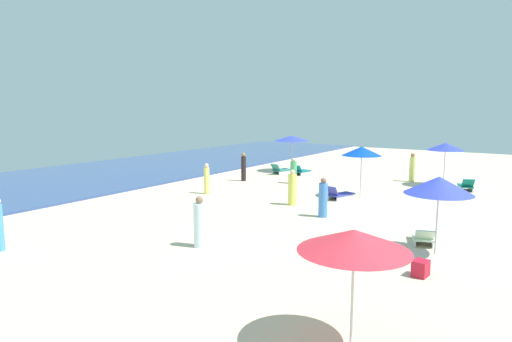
% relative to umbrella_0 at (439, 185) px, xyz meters
% --- Properties ---
extents(ocean, '(60.00, 11.84, 0.12)m').
position_rel_umbrella_0_xyz_m(ocean, '(3.67, 21.76, -2.08)').
color(ocean, '#314B84').
rests_on(ocean, ground_plane).
extents(umbrella_0, '(2.02, 2.02, 2.41)m').
position_rel_umbrella_0_xyz_m(umbrella_0, '(0.00, 0.00, 0.00)').
color(umbrella_0, silver).
rests_on(umbrella_0, ground_plane).
extents(lounge_chair_0_0, '(1.51, 1.02, 0.63)m').
position_rel_umbrella_0_xyz_m(lounge_chair_0_0, '(0.88, 0.57, -1.90)').
color(lounge_chair_0_0, silver).
rests_on(lounge_chair_0_0, ground_plane).
extents(umbrella_1, '(2.07, 2.07, 2.29)m').
position_rel_umbrella_0_xyz_m(umbrella_1, '(-6.55, 0.10, -0.05)').
color(umbrella_1, silver).
rests_on(umbrella_1, ground_plane).
extents(umbrella_2, '(1.93, 1.93, 2.53)m').
position_rel_umbrella_0_xyz_m(umbrella_2, '(7.04, 5.03, 0.16)').
color(umbrella_2, silver).
rests_on(umbrella_2, ground_plane).
extents(lounge_chair_2_0, '(1.59, 1.03, 0.70)m').
position_rel_umbrella_0_xyz_m(lounge_chair_2_0, '(6.06, 5.69, -1.90)').
color(lounge_chair_2_0, silver).
rests_on(lounge_chair_2_0, ground_plane).
extents(umbrella_3, '(2.37, 2.37, 2.47)m').
position_rel_umbrella_0_xyz_m(umbrella_3, '(12.95, 12.21, 0.16)').
color(umbrella_3, silver).
rests_on(umbrella_3, ground_plane).
extents(lounge_chair_3_0, '(1.38, 0.83, 0.70)m').
position_rel_umbrella_0_xyz_m(lounge_chair_3_0, '(11.94, 10.92, -1.87)').
color(lounge_chair_3_0, silver).
rests_on(lounge_chair_3_0, ground_plane).
extents(lounge_chair_3_1, '(1.59, 0.92, 0.72)m').
position_rel_umbrella_0_xyz_m(lounge_chair_3_1, '(11.66, 12.31, -1.88)').
color(lounge_chair_3_1, silver).
rests_on(lounge_chair_3_1, ground_plane).
extents(umbrella_4, '(2.01, 2.01, 2.45)m').
position_rel_umbrella_0_xyz_m(umbrella_4, '(12.70, 2.26, 0.10)').
color(umbrella_4, silver).
rests_on(umbrella_4, ground_plane).
extents(lounge_chair_4_0, '(1.43, 1.03, 0.73)m').
position_rel_umbrella_0_xyz_m(lounge_chair_4_0, '(11.78, 0.95, -1.86)').
color(lounge_chair_4_0, silver).
rests_on(lounge_chair_4_0, ground_plane).
extents(beachgoer_0, '(0.40, 0.40, 1.62)m').
position_rel_umbrella_0_xyz_m(beachgoer_0, '(2.39, 4.87, -1.39)').
color(beachgoer_0, '#4482D9').
rests_on(beachgoer_0, ground_plane).
extents(beachgoer_1, '(0.53, 0.53, 1.50)m').
position_rel_umbrella_0_xyz_m(beachgoer_1, '(8.77, 9.75, -1.45)').
color(beachgoer_1, '#4DAC6B').
rests_on(beachgoer_1, ground_plane).
extents(beachgoer_2, '(0.44, 0.44, 1.65)m').
position_rel_umbrella_0_xyz_m(beachgoer_2, '(-3.39, 6.47, -1.38)').
color(beachgoer_2, white).
rests_on(beachgoer_2, ground_plane).
extents(beachgoer_3, '(0.40, 0.40, 1.58)m').
position_rel_umbrella_0_xyz_m(beachgoer_3, '(3.56, 11.97, -1.38)').
color(beachgoer_3, '#F9E670').
rests_on(beachgoer_3, ground_plane).
extents(beachgoer_4, '(0.43, 0.43, 1.63)m').
position_rel_umbrella_0_xyz_m(beachgoer_4, '(3.66, 7.01, -1.39)').
color(beachgoer_4, '#E6DF5E').
rests_on(beachgoer_4, ground_plane).
extents(beachgoer_6, '(0.39, 0.39, 1.72)m').
position_rel_umbrella_0_xyz_m(beachgoer_6, '(7.91, 12.70, -1.31)').
color(beachgoer_6, black).
rests_on(beachgoer_6, ground_plane).
extents(beachgoer_7, '(0.49, 0.49, 1.72)m').
position_rel_umbrella_0_xyz_m(beachgoer_7, '(13.28, 4.16, -1.33)').
color(beachgoer_7, '#E2E074').
rests_on(beachgoer_7, ground_plane).
extents(cooler_box_0, '(0.49, 0.42, 0.43)m').
position_rel_umbrella_0_xyz_m(cooler_box_0, '(-2.10, -0.08, -1.92)').
color(cooler_box_0, red).
rests_on(cooler_box_0, ground_plane).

